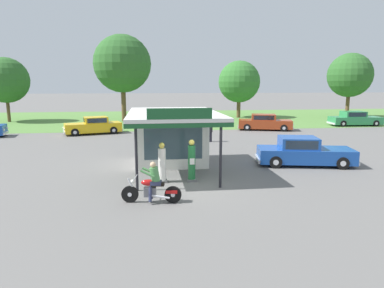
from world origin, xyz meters
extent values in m
plane|color=slate|center=(0.00, 0.00, 0.00)|extent=(300.00, 300.00, 0.00)
cube|color=#56843D|center=(0.00, 30.00, 0.00)|extent=(120.00, 24.00, 0.01)
cube|color=silver|center=(-0.64, 4.64, 1.43)|extent=(3.74, 3.15, 2.86)
cube|color=#384C56|center=(-0.64, 3.09, 1.49)|extent=(2.99, 0.05, 1.83)
cube|color=silver|center=(-0.64, 2.95, 2.94)|extent=(4.44, 7.03, 0.16)
cube|color=#195128|center=(-0.64, 2.95, 2.76)|extent=(4.44, 7.03, 0.18)
cube|color=#195128|center=(-0.64, -0.53, 3.24)|extent=(2.62, 0.08, 0.44)
cylinder|color=black|center=(1.13, -0.16, 1.43)|extent=(0.12, 0.12, 2.86)
cylinder|color=black|center=(-2.40, -0.16, 1.43)|extent=(0.12, 0.12, 2.86)
cube|color=slate|center=(-1.31, 0.98, 0.05)|extent=(0.44, 0.44, 0.10)
cylinder|color=silver|center=(-1.31, 0.98, 0.83)|extent=(0.34, 0.34, 1.46)
cube|color=white|center=(-1.31, 0.80, 0.90)|extent=(0.22, 0.02, 0.28)
sphere|color=#EACC4C|center=(-1.31, 0.98, 1.70)|extent=(0.26, 0.26, 0.26)
cube|color=slate|center=(0.04, 0.98, 0.05)|extent=(0.44, 0.44, 0.10)
cylinder|color=#1E6B33|center=(0.04, 0.98, 0.88)|extent=(0.34, 0.34, 1.56)
cube|color=white|center=(0.04, 0.80, 0.96)|extent=(0.22, 0.02, 0.28)
sphere|color=#EACC4C|center=(0.04, 0.98, 1.80)|extent=(0.26, 0.26, 0.26)
cylinder|color=black|center=(-2.63, -1.57, 0.32)|extent=(0.65, 0.20, 0.64)
cylinder|color=silver|center=(-2.63, -1.57, 0.32)|extent=(0.18, 0.14, 0.16)
cylinder|color=black|center=(-1.03, -1.82, 0.32)|extent=(0.65, 0.20, 0.64)
cylinder|color=silver|center=(-1.03, -1.82, 0.32)|extent=(0.18, 0.14, 0.16)
ellipsoid|color=#B21414|center=(-1.93, -1.68, 0.78)|extent=(0.59, 0.32, 0.24)
cube|color=#59595E|center=(-1.88, -1.69, 0.42)|extent=(0.47, 0.31, 0.36)
cube|color=black|center=(-1.58, -1.74, 0.72)|extent=(0.51, 0.33, 0.10)
cylinder|color=silver|center=(-2.53, -1.59, 0.60)|extent=(0.38, 0.13, 0.71)
cylinder|color=silver|center=(-2.41, -1.61, 0.98)|extent=(0.14, 0.70, 0.04)
sphere|color=silver|center=(-2.51, -1.59, 0.82)|extent=(0.16, 0.16, 0.16)
cube|color=#B21414|center=(-1.08, -1.82, 0.44)|extent=(0.46, 0.25, 0.12)
cylinder|color=silver|center=(-1.50, -1.89, 0.28)|extent=(0.71, 0.19, 0.18)
cube|color=#2D3351|center=(-1.65, -1.73, 0.78)|extent=(0.45, 0.40, 0.14)
cylinder|color=#2D3351|center=(-1.87, -1.85, 0.38)|extent=(0.15, 0.25, 0.56)
cylinder|color=#2D3351|center=(-1.82, -1.54, 0.38)|extent=(0.15, 0.25, 0.56)
cylinder|color=#4C8C4C|center=(-1.69, -1.72, 1.09)|extent=(0.46, 0.38, 0.60)
sphere|color=tan|center=(-1.75, -1.71, 1.47)|extent=(0.22, 0.22, 0.22)
cylinder|color=#4C8C4C|center=(-1.96, -1.88, 1.18)|extent=(0.54, 0.17, 0.31)
cylinder|color=#4C8C4C|center=(-1.90, -1.49, 1.18)|extent=(0.54, 0.17, 0.31)
cube|color=#19479E|center=(6.62, 3.30, 0.56)|extent=(5.33, 2.87, 0.76)
cube|color=#19479E|center=(6.24, 3.38, 1.24)|extent=(2.28, 2.03, 0.61)
cube|color=#283847|center=(7.19, 3.18, 1.24)|extent=(0.34, 1.45, 0.49)
cube|color=#283847|center=(6.40, 4.17, 1.24)|extent=(1.66, 0.37, 0.47)
cube|color=#283847|center=(6.07, 2.58, 1.24)|extent=(1.66, 0.37, 0.47)
cube|color=silver|center=(9.13, 2.78, 0.30)|extent=(0.48, 1.78, 0.18)
cube|color=silver|center=(4.12, 3.81, 0.30)|extent=(0.48, 1.78, 0.18)
sphere|color=white|center=(9.26, 3.37, 0.60)|extent=(0.18, 0.18, 0.18)
sphere|color=white|center=(9.01, 2.18, 0.60)|extent=(0.18, 0.18, 0.18)
cylinder|color=black|center=(8.48, 3.81, 0.33)|extent=(0.69, 0.33, 0.66)
cylinder|color=silver|center=(8.48, 3.81, 0.33)|extent=(0.34, 0.28, 0.30)
cylinder|color=black|center=(8.13, 2.08, 0.33)|extent=(0.69, 0.33, 0.66)
cylinder|color=silver|center=(8.13, 2.08, 0.33)|extent=(0.34, 0.28, 0.30)
cylinder|color=black|center=(5.12, 4.51, 0.33)|extent=(0.69, 0.33, 0.66)
cylinder|color=silver|center=(5.12, 4.51, 0.33)|extent=(0.34, 0.28, 0.30)
cylinder|color=black|center=(4.76, 2.78, 0.33)|extent=(0.69, 0.33, 0.66)
cylinder|color=silver|center=(4.76, 2.78, 0.33)|extent=(0.34, 0.28, 0.30)
cube|color=gold|center=(-6.79, 16.93, 0.58)|extent=(5.13, 3.09, 0.80)
cube|color=gold|center=(-6.54, 17.00, 1.25)|extent=(2.34, 2.07, 0.53)
cube|color=#283847|center=(-7.46, 16.73, 1.25)|extent=(0.44, 1.35, 0.43)
cube|color=#283847|center=(-6.32, 16.26, 1.25)|extent=(1.61, 0.50, 0.40)
cube|color=#283847|center=(-6.76, 17.74, 1.25)|extent=(1.61, 0.50, 0.40)
cube|color=silver|center=(-9.13, 16.23, 0.30)|extent=(0.60, 1.67, 0.18)
cube|color=silver|center=(-4.45, 17.62, 0.30)|extent=(0.60, 1.67, 0.18)
sphere|color=white|center=(-8.98, 15.68, 0.62)|extent=(0.18, 0.18, 0.18)
sphere|color=white|center=(-9.30, 16.78, 0.62)|extent=(0.18, 0.18, 0.18)
cylinder|color=black|center=(-8.12, 15.66, 0.33)|extent=(0.69, 0.38, 0.66)
cylinder|color=silver|center=(-8.12, 15.66, 0.33)|extent=(0.35, 0.30, 0.30)
cylinder|color=black|center=(-8.60, 17.26, 0.33)|extent=(0.69, 0.38, 0.66)
cylinder|color=silver|center=(-8.60, 17.26, 0.33)|extent=(0.35, 0.30, 0.30)
cylinder|color=black|center=(-4.98, 16.59, 0.33)|extent=(0.69, 0.38, 0.66)
cylinder|color=silver|center=(-4.98, 16.59, 0.33)|extent=(0.35, 0.30, 0.30)
cylinder|color=black|center=(-5.46, 18.19, 0.33)|extent=(0.69, 0.38, 0.66)
cylinder|color=silver|center=(-5.46, 18.19, 0.33)|extent=(0.35, 0.30, 0.30)
cube|color=silver|center=(-13.96, 16.35, 0.30)|extent=(0.42, 1.82, 0.18)
sphere|color=white|center=(-14.05, 16.95, 0.63)|extent=(0.18, 0.18, 0.18)
sphere|color=white|center=(-13.85, 15.74, 0.63)|extent=(0.18, 0.18, 0.18)
cube|color=#2D844C|center=(20.05, 19.51, 0.57)|extent=(5.32, 2.29, 0.77)
cube|color=#2D844C|center=(19.79, 19.53, 1.24)|extent=(2.34, 1.86, 0.59)
cube|color=#283847|center=(20.88, 19.46, 1.24)|extent=(0.14, 1.51, 0.47)
cube|color=#283847|center=(19.84, 20.37, 1.24)|extent=(1.89, 0.16, 0.44)
cube|color=#283847|center=(19.73, 18.69, 1.24)|extent=(1.89, 0.16, 0.44)
cube|color=silver|center=(22.67, 19.33, 0.30)|extent=(0.25, 1.85, 0.18)
cube|color=silver|center=(17.43, 19.69, 0.30)|extent=(0.25, 1.85, 0.18)
sphere|color=white|center=(22.73, 19.95, 0.60)|extent=(0.18, 0.18, 0.18)
sphere|color=white|center=(22.64, 18.71, 0.60)|extent=(0.18, 0.18, 0.18)
cylinder|color=black|center=(21.88, 20.30, 0.33)|extent=(0.67, 0.24, 0.66)
cylinder|color=silver|center=(21.88, 20.30, 0.33)|extent=(0.31, 0.24, 0.30)
cylinder|color=black|center=(21.75, 18.48, 0.33)|extent=(0.67, 0.24, 0.66)
cylinder|color=silver|center=(21.75, 18.48, 0.33)|extent=(0.31, 0.24, 0.30)
cylinder|color=black|center=(18.35, 20.54, 0.33)|extent=(0.67, 0.24, 0.66)
cylinder|color=silver|center=(18.35, 20.54, 0.33)|extent=(0.31, 0.24, 0.30)
cylinder|color=black|center=(18.23, 18.73, 0.33)|extent=(0.67, 0.24, 0.66)
cylinder|color=silver|center=(18.23, 18.73, 0.33)|extent=(0.31, 0.24, 0.30)
cube|color=#993819|center=(9.30, 17.39, 0.58)|extent=(5.32, 3.14, 0.80)
cube|color=#993819|center=(9.14, 17.43, 1.26)|extent=(2.59, 2.16, 0.54)
cube|color=#283847|center=(10.19, 17.13, 1.26)|extent=(0.43, 1.38, 0.43)
cube|color=#283847|center=(9.36, 18.19, 1.26)|extent=(1.84, 0.56, 0.41)
cube|color=#283847|center=(8.92, 16.68, 1.26)|extent=(1.84, 0.56, 0.41)
cube|color=silver|center=(11.73, 16.68, 0.30)|extent=(0.60, 1.70, 0.18)
cube|color=silver|center=(6.86, 18.09, 0.30)|extent=(0.60, 1.70, 0.18)
sphere|color=white|center=(11.90, 17.24, 0.62)|extent=(0.18, 0.18, 0.18)
sphere|color=white|center=(11.58, 16.12, 0.62)|extent=(0.18, 0.18, 0.18)
cylinder|color=black|center=(11.17, 17.73, 0.33)|extent=(0.69, 0.38, 0.66)
cylinder|color=silver|center=(11.17, 17.73, 0.33)|extent=(0.35, 0.29, 0.30)
cylinder|color=black|center=(10.70, 16.10, 0.33)|extent=(0.69, 0.38, 0.66)
cylinder|color=silver|center=(10.70, 16.10, 0.33)|extent=(0.35, 0.29, 0.30)
cylinder|color=black|center=(7.90, 18.68, 0.33)|extent=(0.69, 0.38, 0.66)
cylinder|color=silver|center=(7.90, 18.68, 0.33)|extent=(0.35, 0.29, 0.30)
cylinder|color=black|center=(7.42, 17.04, 0.33)|extent=(0.69, 0.38, 0.66)
cylinder|color=silver|center=(7.42, 17.04, 0.33)|extent=(0.35, 0.29, 0.30)
cylinder|color=black|center=(-1.87, 9.81, 0.39)|extent=(0.26, 0.26, 0.77)
cylinder|color=#2D4C8C|center=(-1.87, 9.81, 1.05)|extent=(0.34, 0.34, 0.55)
sphere|color=tan|center=(-1.87, 9.81, 1.42)|extent=(0.21, 0.21, 0.21)
cylinder|color=beige|center=(-1.87, 9.81, 1.50)|extent=(0.33, 0.33, 0.02)
cylinder|color=black|center=(2.83, 11.41, 0.39)|extent=(0.26, 0.26, 0.78)
cylinder|color=black|center=(2.83, 11.41, 1.05)|extent=(0.34, 0.34, 0.55)
sphere|color=brown|center=(2.83, 11.41, 1.43)|extent=(0.21, 0.21, 0.21)
cylinder|color=brown|center=(-18.13, 28.16, 1.43)|extent=(0.37, 0.37, 2.87)
sphere|color=#2D6028|center=(-18.13, 28.16, 4.83)|extent=(5.23, 5.23, 5.23)
sphere|color=#2D6028|center=(-18.90, 28.91, 4.31)|extent=(3.89, 3.89, 3.89)
cylinder|color=brown|center=(-4.76, 27.27, 2.11)|extent=(0.55, 0.55, 4.22)
sphere|color=#2D6028|center=(-4.76, 27.27, 6.73)|extent=(6.70, 6.70, 6.70)
cylinder|color=brown|center=(24.27, 27.89, 1.70)|extent=(0.47, 0.47, 3.40)
sphere|color=#2D6028|center=(24.27, 27.89, 5.52)|extent=(5.67, 5.67, 5.67)
cylinder|color=brown|center=(9.99, 29.73, 1.33)|extent=(0.50, 0.50, 2.66)
sphere|color=#33702D|center=(9.99, 29.73, 4.69)|extent=(5.41, 5.41, 5.41)
sphere|color=#33702D|center=(9.45, 30.61, 4.15)|extent=(2.99, 2.99, 2.99)
camera|label=1|loc=(-1.88, -13.96, 4.41)|focal=31.66mm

